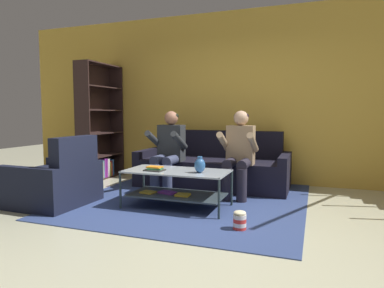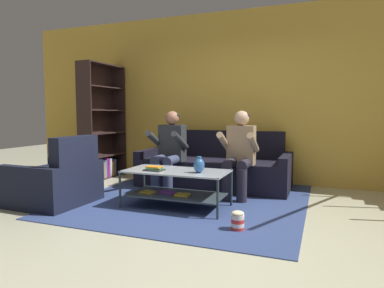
{
  "view_description": "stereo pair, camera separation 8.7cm",
  "coord_description": "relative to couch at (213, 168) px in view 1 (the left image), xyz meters",
  "views": [
    {
      "loc": [
        1.32,
        -3.38,
        1.18
      ],
      "look_at": [
        -0.22,
        0.84,
        0.77
      ],
      "focal_mm": 32.0,
      "sensor_mm": 36.0,
      "label": 1
    },
    {
      "loc": [
        1.4,
        -3.35,
        1.18
      ],
      "look_at": [
        -0.22,
        0.84,
        0.77
      ],
      "focal_mm": 32.0,
      "sensor_mm": 36.0,
      "label": 2
    }
  ],
  "objects": [
    {
      "name": "popcorn_tub",
      "position": [
        0.84,
        -1.9,
        -0.19
      ],
      "size": [
        0.13,
        0.13,
        0.2
      ],
      "color": "red",
      "rests_on": "ground"
    },
    {
      "name": "person_seated_right",
      "position": [
        0.54,
        -0.55,
        0.37
      ],
      "size": [
        0.5,
        0.58,
        1.21
      ],
      "color": "#25222E",
      "rests_on": "ground"
    },
    {
      "name": "vase",
      "position": [
        0.25,
        -1.41,
        0.27
      ],
      "size": [
        0.13,
        0.13,
        0.2
      ],
      "color": "#295795",
      "rests_on": "coffee_table"
    },
    {
      "name": "ground",
      "position": [
        0.22,
        -1.85,
        -0.29
      ],
      "size": [
        16.8,
        16.8,
        0.0
      ],
      "primitive_type": "plane",
      "color": "#BBBA9A"
    },
    {
      "name": "area_rug",
      "position": [
        -0.04,
        -0.8,
        -0.29
      ],
      "size": [
        3.0,
        3.3,
        0.01
      ],
      "color": "navy",
      "rests_on": "ground"
    },
    {
      "name": "coffee_table",
      "position": [
        -0.08,
        -1.36,
        0.02
      ],
      "size": [
        1.28,
        0.63,
        0.47
      ],
      "color": "#ADB9C2",
      "rests_on": "ground"
    },
    {
      "name": "couch",
      "position": [
        0.0,
        0.0,
        0.0
      ],
      "size": [
        2.38,
        0.94,
        0.89
      ],
      "color": "black",
      "rests_on": "ground"
    },
    {
      "name": "person_seated_left",
      "position": [
        -0.54,
        -0.55,
        0.37
      ],
      "size": [
        0.5,
        0.58,
        1.21
      ],
      "color": "#38405E",
      "rests_on": "ground"
    },
    {
      "name": "book_stack",
      "position": [
        -0.32,
        -1.46,
        0.2
      ],
      "size": [
        0.25,
        0.19,
        0.05
      ],
      "color": "#2D2D29",
      "rests_on": "coffee_table"
    },
    {
      "name": "back_partition",
      "position": [
        0.22,
        0.61,
        1.16
      ],
      "size": [
        8.4,
        0.12,
        2.9
      ],
      "primitive_type": "cube",
      "color": "gold",
      "rests_on": "ground"
    },
    {
      "name": "bookshelf",
      "position": [
        -2.16,
        -0.04,
        0.49
      ],
      "size": [
        0.32,
        1.03,
        2.05
      ],
      "color": "#31211F",
      "rests_on": "ground"
    },
    {
      "name": "armchair",
      "position": [
        -1.6,
        -1.76,
        -0.01
      ],
      "size": [
        0.93,
        0.95,
        0.89
      ],
      "color": "black",
      "rests_on": "ground"
    }
  ]
}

